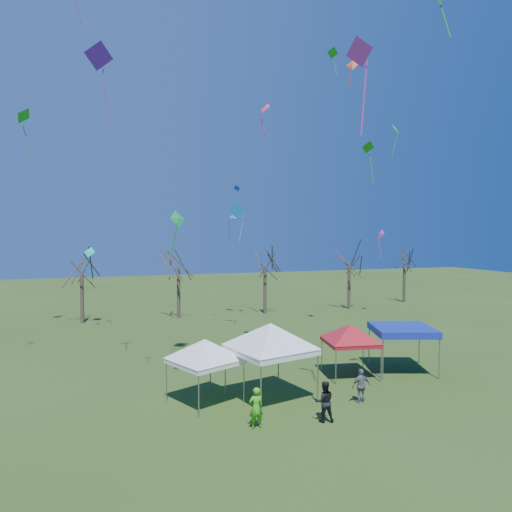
% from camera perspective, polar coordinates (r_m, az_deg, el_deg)
% --- Properties ---
extents(ground, '(140.00, 140.00, 0.00)m').
position_cam_1_polar(ground, '(21.38, 8.04, -18.58)').
color(ground, '#2F4C18').
rests_on(ground, ground).
extents(tree_1, '(3.42, 3.42, 7.54)m').
position_cam_1_polar(tree_1, '(42.52, -21.00, -0.12)').
color(tree_1, '#3D2D21').
rests_on(tree_1, ground).
extents(tree_2, '(3.71, 3.71, 8.18)m').
position_cam_1_polar(tree_2, '(42.70, -9.69, 0.70)').
color(tree_2, '#3D2D21').
rests_on(tree_2, ground).
extents(tree_3, '(3.59, 3.59, 7.91)m').
position_cam_1_polar(tree_3, '(44.47, 1.13, 0.55)').
color(tree_3, '#3D2D21').
rests_on(tree_3, ground).
extents(tree_4, '(3.58, 3.58, 7.89)m').
position_cam_1_polar(tree_4, '(48.39, 11.60, 0.64)').
color(tree_4, '#3D2D21').
rests_on(tree_4, ground).
extents(tree_5, '(3.39, 3.39, 7.46)m').
position_cam_1_polar(tree_5, '(54.74, 18.09, 0.45)').
color(tree_5, '#3D2D21').
rests_on(tree_5, ground).
extents(tent_white_west, '(3.60, 3.60, 3.40)m').
position_cam_1_polar(tent_white_west, '(21.47, -6.41, -10.81)').
color(tent_white_west, gray).
rests_on(tent_white_west, ground).
extents(tent_white_mid, '(4.59, 4.59, 4.17)m').
position_cam_1_polar(tent_white_mid, '(21.57, 1.83, -9.03)').
color(tent_white_mid, gray).
rests_on(tent_white_mid, ground).
extents(tent_red, '(3.69, 3.69, 3.30)m').
position_cam_1_polar(tent_red, '(25.71, 11.73, -8.76)').
color(tent_red, gray).
rests_on(tent_red, ground).
extents(tent_blue, '(4.10, 4.10, 2.54)m').
position_cam_1_polar(tent_blue, '(27.44, 17.84, -8.80)').
color(tent_blue, gray).
rests_on(tent_blue, ground).
extents(person_grey, '(0.94, 0.41, 1.58)m').
position_cam_1_polar(person_grey, '(22.34, 13.01, -15.52)').
color(person_grey, slate).
rests_on(person_grey, ground).
extents(person_dark, '(0.96, 0.83, 1.69)m').
position_cam_1_polar(person_dark, '(20.00, 8.54, -17.53)').
color(person_dark, black).
rests_on(person_dark, ground).
extents(person_green, '(0.62, 0.43, 1.65)m').
position_cam_1_polar(person_green, '(19.20, 0.00, -18.44)').
color(person_green, green).
rests_on(person_green, ground).
extents(kite_5, '(1.08, 1.32, 3.91)m').
position_cam_1_polar(kite_5, '(20.13, 12.86, 23.49)').
color(kite_5, '#D72FAA').
rests_on(kite_5, ground).
extents(kite_24, '(0.78, 0.92, 2.03)m').
position_cam_1_polar(kite_24, '(29.10, 1.12, 17.93)').
color(kite_24, '#EF3567').
rests_on(kite_24, ground).
extents(kite_22, '(0.98, 0.89, 2.69)m').
position_cam_1_polar(kite_22, '(42.06, -2.85, 4.76)').
color(kite_22, blue).
rests_on(kite_22, ground).
extents(kite_17, '(0.92, 0.62, 2.72)m').
position_cam_1_polar(kite_17, '(30.99, 13.83, 12.95)').
color(kite_17, '#1C9216').
rests_on(kite_17, ground).
extents(kite_18, '(0.97, 0.92, 2.11)m').
position_cam_1_polar(kite_18, '(29.28, 17.08, 14.87)').
color(kite_18, green).
rests_on(kite_18, ground).
extents(kite_19, '(0.79, 0.85, 1.87)m').
position_cam_1_polar(kite_19, '(40.68, -2.37, 8.39)').
color(kite_19, '#163DF1').
rests_on(kite_19, ground).
extents(kite_6, '(1.13, 0.70, 2.59)m').
position_cam_1_polar(kite_6, '(46.70, 9.54, 23.74)').
color(kite_6, '#19A31A').
rests_on(kite_6, ground).
extents(kite_11, '(1.32, 1.21, 3.10)m').
position_cam_1_polar(kite_11, '(36.03, -2.40, 5.66)').
color(kite_11, '#1584E6').
rests_on(kite_11, ground).
extents(kite_8, '(1.68, 1.24, 4.41)m').
position_cam_1_polar(kite_8, '(26.61, -19.08, 22.51)').
color(kite_8, '#6B1ABC').
rests_on(kite_8, ground).
extents(kite_12, '(0.43, 0.91, 2.80)m').
position_cam_1_polar(kite_12, '(45.22, 15.35, 2.63)').
color(kite_12, '#F336AD').
rests_on(kite_12, ground).
extents(kite_15, '(0.93, 0.80, 1.79)m').
position_cam_1_polar(kite_15, '(35.96, 11.95, 22.31)').
color(kite_15, red).
rests_on(kite_15, ground).
extents(kite_2, '(1.45, 1.68, 3.45)m').
position_cam_1_polar(kite_2, '(39.58, -27.10, 15.34)').
color(kite_2, '#189D21').
rests_on(kite_2, ground).
extents(kite_13, '(1.20, 1.06, 2.61)m').
position_cam_1_polar(kite_13, '(40.69, -20.13, 0.41)').
color(kite_13, '#0DCC9E').
rests_on(kite_13, ground).
extents(kite_1, '(0.97, 0.82, 2.06)m').
position_cam_1_polar(kite_1, '(22.35, -9.76, 4.54)').
color(kite_1, green).
rests_on(kite_1, ground).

